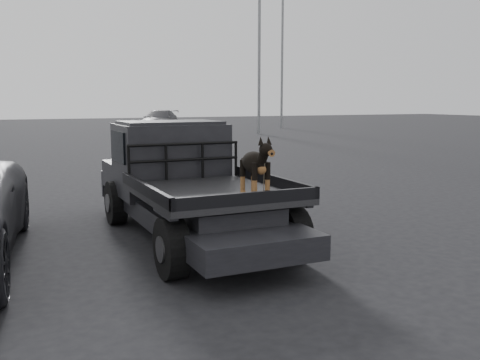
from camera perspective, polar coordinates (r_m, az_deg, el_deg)
name	(u,v)px	position (r m, az deg, el deg)	size (l,w,h in m)	color
ground	(262,274)	(6.75, 2.34, -10.03)	(120.00, 120.00, 0.00)	black
flatbed_ute	(190,210)	(8.34, -5.40, -3.19)	(2.00, 5.40, 0.92)	black
ute_cab	(170,147)	(9.10, -7.47, 3.49)	(1.72, 1.30, 0.88)	black
headache_rack	(185,161)	(8.41, -5.92, 1.98)	(1.80, 0.08, 0.55)	black
dog	(255,167)	(6.89, 1.60, 1.38)	(0.32, 0.60, 0.74)	black
distant_car_b	(160,120)	(38.26, -8.56, 6.30)	(2.05, 5.04, 1.46)	#434247
floodlight_mid	(259,20)	(34.63, 2.08, 16.67)	(1.08, 0.28, 12.94)	slate
floodlight_far	(283,11)	(42.47, 4.57, 17.52)	(1.08, 0.28, 16.42)	slate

